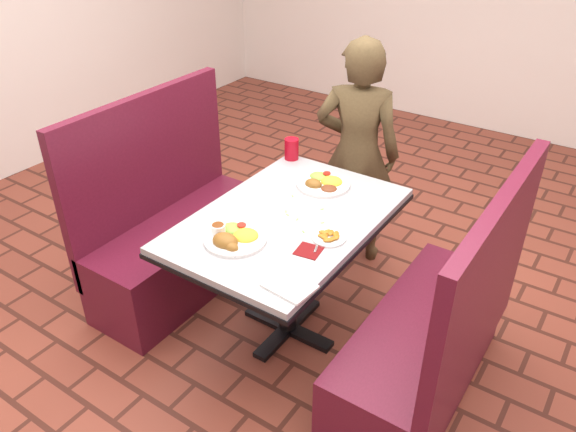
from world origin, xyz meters
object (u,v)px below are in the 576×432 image
(booth_bench_left, at_px, (177,237))
(booth_bench_right, at_px, (431,344))
(dining_table, at_px, (288,232))
(far_dinner_plate, at_px, (324,181))
(plantain_plate, at_px, (329,237))
(near_dinner_plate, at_px, (234,235))
(red_tumbler, at_px, (292,149))
(diner_person, at_px, (357,154))

(booth_bench_left, bearing_deg, booth_bench_right, 0.00)
(booth_bench_left, bearing_deg, dining_table, 0.00)
(far_dinner_plate, xyz_separation_m, plantain_plate, (0.28, -0.43, -0.02))
(near_dinner_plate, distance_m, far_dinner_plate, 0.69)
(booth_bench_left, xyz_separation_m, red_tumbler, (0.45, 0.55, 0.48))
(red_tumbler, bearing_deg, diner_person, 51.38)
(dining_table, relative_size, booth_bench_left, 1.01)
(booth_bench_right, bearing_deg, dining_table, 180.00)
(red_tumbler, bearing_deg, plantain_plate, -44.87)
(diner_person, height_order, plantain_plate, diner_person)
(red_tumbler, bearing_deg, booth_bench_right, -25.68)
(booth_bench_left, xyz_separation_m, booth_bench_right, (1.60, 0.00, 0.00))
(diner_person, distance_m, near_dinner_plate, 1.20)
(booth_bench_left, distance_m, plantain_plate, 1.15)
(dining_table, xyz_separation_m, red_tumbler, (-0.35, 0.55, 0.16))
(diner_person, xyz_separation_m, far_dinner_plate, (0.07, -0.51, 0.06))
(booth_bench_right, xyz_separation_m, plantain_plate, (-0.53, -0.06, 0.43))
(far_dinner_plate, relative_size, plantain_plate, 1.80)
(dining_table, height_order, far_dinner_plate, far_dinner_plate)
(dining_table, xyz_separation_m, near_dinner_plate, (-0.08, -0.32, 0.13))
(dining_table, xyz_separation_m, diner_person, (-0.08, 0.88, 0.06))
(plantain_plate, bearing_deg, near_dinner_plate, -143.79)
(plantain_plate, relative_size, red_tumbler, 1.27)
(booth_bench_left, xyz_separation_m, near_dinner_plate, (0.71, -0.32, 0.45))
(diner_person, relative_size, red_tumbler, 11.49)
(booth_bench_right, bearing_deg, far_dinner_plate, 155.56)
(near_dinner_plate, bearing_deg, diner_person, 89.91)
(booth_bench_right, height_order, plantain_plate, booth_bench_right)
(booth_bench_left, height_order, near_dinner_plate, booth_bench_left)
(dining_table, bearing_deg, far_dinner_plate, 92.59)
(plantain_plate, xyz_separation_m, red_tumbler, (-0.61, 0.61, 0.05))
(dining_table, xyz_separation_m, far_dinner_plate, (-0.02, 0.37, 0.12))
(dining_table, bearing_deg, booth_bench_left, 180.00)
(booth_bench_right, bearing_deg, red_tumbler, 154.32)
(diner_person, bearing_deg, near_dinner_plate, 71.76)
(far_dinner_plate, distance_m, plantain_plate, 0.52)
(near_dinner_plate, xyz_separation_m, red_tumbler, (-0.26, 0.87, 0.03))
(booth_bench_right, height_order, far_dinner_plate, booth_bench_right)
(dining_table, distance_m, booth_bench_left, 0.86)
(near_dinner_plate, bearing_deg, booth_bench_left, 155.96)
(booth_bench_right, distance_m, plantain_plate, 0.69)
(booth_bench_right, xyz_separation_m, near_dinner_plate, (-0.88, -0.32, 0.45))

